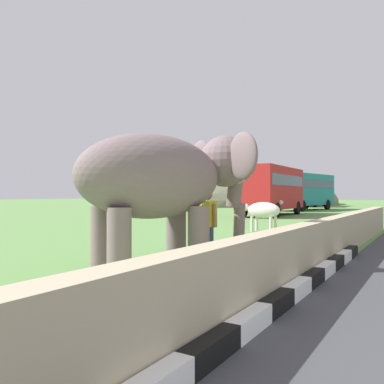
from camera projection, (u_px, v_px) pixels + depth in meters
striped_curb at (184, 369)px, 3.25m from camera, size 16.20×0.20×0.24m
barrier_parapet at (258, 271)px, 5.41m from camera, size 28.00×0.36×1.00m
elephant at (167, 179)px, 8.09m from camera, size 4.00×3.31×2.88m
person_handler at (208, 222)px, 8.98m from camera, size 0.37×0.62×1.66m
bus_red at (272, 187)px, 28.84m from camera, size 8.24×2.78×3.50m
bus_teal at (304, 189)px, 38.45m from camera, size 9.03×3.97×3.50m
bus_orange at (310, 190)px, 50.05m from camera, size 8.45×2.88×3.50m
cow_near at (263, 211)px, 16.30m from camera, size 0.87×1.93×1.23m
cow_mid at (267, 204)px, 26.39m from camera, size 1.44×1.78×1.23m
hill_east at (227, 204)px, 64.55m from camera, size 42.40×33.92×12.79m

